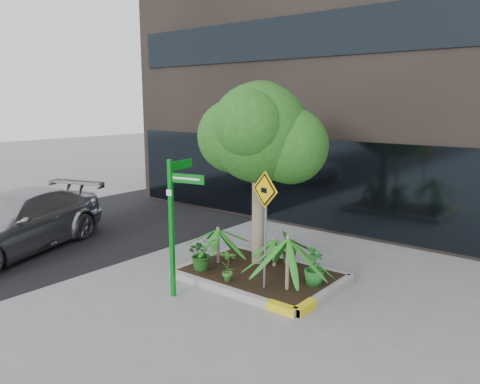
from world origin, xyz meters
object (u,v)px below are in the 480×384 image
Objects in this scene: cattle_sign at (265,210)px; street_sign_post at (175,213)px; tree at (259,133)px; parked_car at (14,223)px.

street_sign_post is at bearing -125.49° from cattle_sign.
tree is 0.81× the size of parked_car.
parked_car is at bearing -152.46° from tree.
street_sign_post is at bearing -98.41° from tree.
tree is 1.82× the size of cattle_sign.
parked_car is 5.34m from street_sign_post.
tree is 6.69m from parked_car.
tree is 2.68m from street_sign_post.
parked_car is at bearing -150.10° from cattle_sign.
parked_car is 2.24× the size of cattle_sign.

